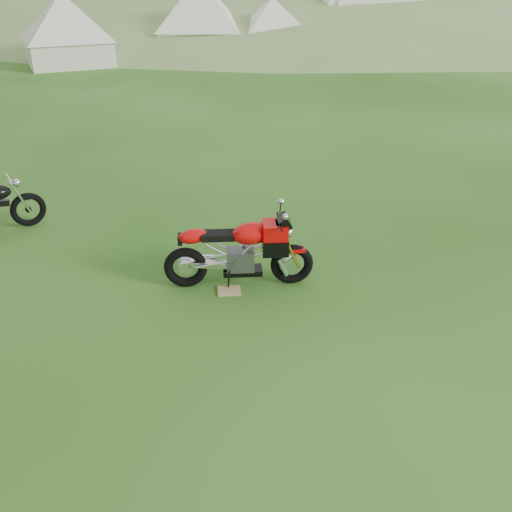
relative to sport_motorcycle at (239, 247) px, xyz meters
name	(u,v)px	position (x,y,z in m)	size (l,w,h in m)	color
ground	(299,320)	(0.38, -1.02, -0.54)	(120.00, 120.00, 0.00)	#1E4F11
hillside	(360,11)	(24.38, 38.98, -0.54)	(80.00, 64.00, 8.00)	olive
hedgerow	(360,11)	(24.38, 38.98, -0.54)	(36.00, 1.20, 8.60)	black
sport_motorcycle	(239,247)	(0.00, 0.00, 0.00)	(1.79, 0.45, 1.07)	#C90707
plywood_board	(229,291)	(-0.18, -0.13, -0.53)	(0.29, 0.23, 0.02)	tan
tent_left	(66,29)	(-0.52, 18.83, 0.79)	(3.06, 3.06, 2.65)	silver
tent_mid	(201,19)	(5.21, 19.80, 0.93)	(3.38, 3.38, 2.93)	white
tent_right	(272,25)	(8.03, 18.46, 0.68)	(2.82, 2.82, 2.44)	white
caravan	(370,19)	(13.61, 19.64, 0.69)	(5.22, 2.33, 2.45)	white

